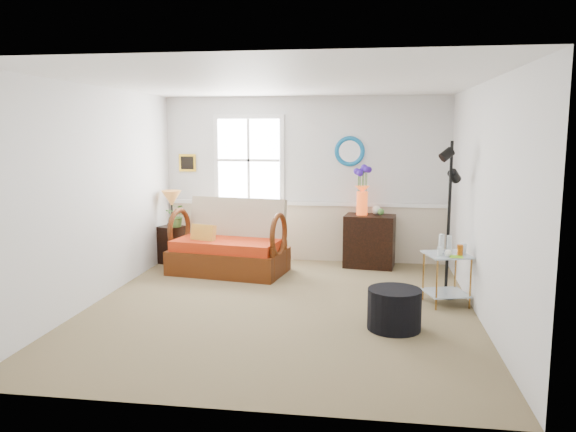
# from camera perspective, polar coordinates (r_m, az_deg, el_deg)

# --- Properties ---
(floor) EXTENTS (4.50, 5.00, 0.01)m
(floor) POSITION_cam_1_polar(r_m,az_deg,el_deg) (6.73, -0.78, -9.23)
(floor) COLOR #6E6047
(floor) RESTS_ON ground
(ceiling) EXTENTS (4.50, 5.00, 0.01)m
(ceiling) POSITION_cam_1_polar(r_m,az_deg,el_deg) (6.42, -0.83, 13.43)
(ceiling) COLOR white
(ceiling) RESTS_ON walls
(walls) EXTENTS (4.51, 5.01, 2.60)m
(walls) POSITION_cam_1_polar(r_m,az_deg,el_deg) (6.45, -0.81, 1.84)
(walls) COLOR silver
(walls) RESTS_ON floor
(wainscot) EXTENTS (4.46, 0.02, 0.90)m
(wainscot) POSITION_cam_1_polar(r_m,az_deg,el_deg) (9.01, 1.69, -1.68)
(wainscot) COLOR beige
(wainscot) RESTS_ON walls
(chair_rail) EXTENTS (4.46, 0.04, 0.06)m
(chair_rail) POSITION_cam_1_polar(r_m,az_deg,el_deg) (8.92, 1.70, 1.28)
(chair_rail) COLOR white
(chair_rail) RESTS_ON walls
(window) EXTENTS (1.14, 0.06, 1.44)m
(window) POSITION_cam_1_polar(r_m,az_deg,el_deg) (9.01, -4.01, 5.68)
(window) COLOR white
(window) RESTS_ON walls
(picture) EXTENTS (0.28, 0.03, 0.28)m
(picture) POSITION_cam_1_polar(r_m,az_deg,el_deg) (9.29, -10.18, 5.34)
(picture) COLOR gold
(picture) RESTS_ON walls
(mirror) EXTENTS (0.47, 0.07, 0.47)m
(mirror) POSITION_cam_1_polar(r_m,az_deg,el_deg) (8.81, 6.28, 6.55)
(mirror) COLOR #087AA5
(mirror) RESTS_ON walls
(loveseat) EXTENTS (1.76, 1.17, 1.07)m
(loveseat) POSITION_cam_1_polar(r_m,az_deg,el_deg) (8.23, -6.09, -2.12)
(loveseat) COLOR #672A08
(loveseat) RESTS_ON floor
(throw_pillow) EXTENTS (0.39, 0.20, 0.38)m
(throw_pillow) POSITION_cam_1_polar(r_m,az_deg,el_deg) (8.22, -8.63, -2.16)
(throw_pillow) COLOR #B85E02
(throw_pillow) RESTS_ON loveseat
(lamp_stand) EXTENTS (0.43, 0.43, 0.59)m
(lamp_stand) POSITION_cam_1_polar(r_m,az_deg,el_deg) (9.02, -11.76, -2.86)
(lamp_stand) COLOR black
(lamp_stand) RESTS_ON floor
(table_lamp) EXTENTS (0.34, 0.34, 0.56)m
(table_lamp) POSITION_cam_1_polar(r_m,az_deg,el_deg) (8.94, -11.72, 0.76)
(table_lamp) COLOR #B16D2E
(table_lamp) RESTS_ON lamp_stand
(potted_plant) EXTENTS (0.34, 0.38, 0.28)m
(potted_plant) POSITION_cam_1_polar(r_m,az_deg,el_deg) (8.86, -11.21, -0.20)
(potted_plant) COLOR #4C8338
(potted_plant) RESTS_ON lamp_stand
(cabinet) EXTENTS (0.80, 0.57, 0.80)m
(cabinet) POSITION_cam_1_polar(r_m,az_deg,el_deg) (8.66, 8.28, -2.53)
(cabinet) COLOR black
(cabinet) RESTS_ON floor
(flower_vase) EXTENTS (0.24, 0.24, 0.74)m
(flower_vase) POSITION_cam_1_polar(r_m,az_deg,el_deg) (8.57, 7.56, 2.57)
(flower_vase) COLOR #DF4814
(flower_vase) RESTS_ON cabinet
(side_table) EXTENTS (0.60, 0.60, 0.62)m
(side_table) POSITION_cam_1_polar(r_m,az_deg,el_deg) (7.01, 15.79, -6.19)
(side_table) COLOR #A97632
(side_table) RESTS_ON floor
(tabletop_items) EXTENTS (0.39, 0.39, 0.22)m
(tabletop_items) POSITION_cam_1_polar(r_m,az_deg,el_deg) (6.90, 16.29, -2.86)
(tabletop_items) COLOR silver
(tabletop_items) RESTS_ON side_table
(floor_lamp) EXTENTS (0.37, 0.37, 1.95)m
(floor_lamp) POSITION_cam_1_polar(r_m,az_deg,el_deg) (7.19, 16.01, -0.42)
(floor_lamp) COLOR black
(floor_lamp) RESTS_ON floor
(ottoman) EXTENTS (0.60, 0.60, 0.43)m
(ottoman) POSITION_cam_1_polar(r_m,az_deg,el_deg) (6.06, 10.75, -9.28)
(ottoman) COLOR black
(ottoman) RESTS_ON floor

